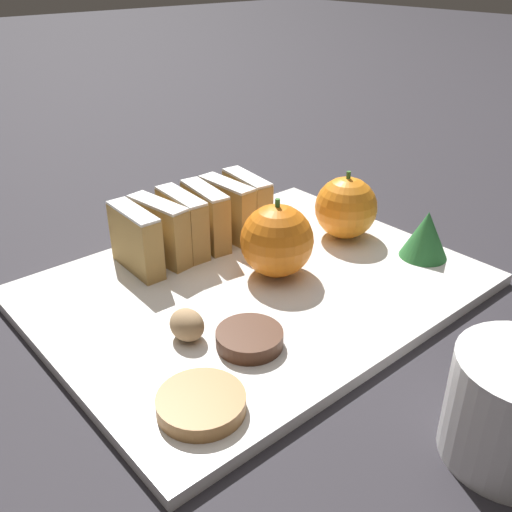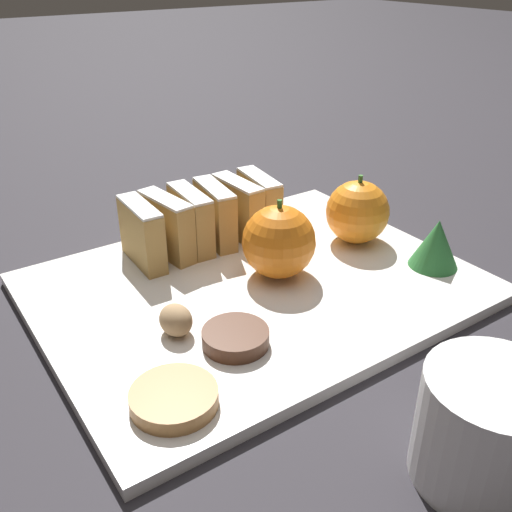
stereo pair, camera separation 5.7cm
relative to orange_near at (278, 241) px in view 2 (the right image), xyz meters
The scene contains 15 objects.
ground_plane 0.06m from the orange_near, 85.58° to the right, with size 6.00×6.00×0.00m, color #28262B.
serving_platter 0.05m from the orange_near, 85.58° to the right, with size 0.33×0.43×0.01m.
stollen_slice_front 0.15m from the orange_near, 133.85° to the right, with size 0.08×0.02×0.07m.
stollen_slice_second 0.13m from the orange_near, 144.05° to the right, with size 0.08×0.03×0.07m.
stollen_slice_third 0.11m from the orange_near, 156.86° to the right, with size 0.08×0.03×0.07m.
stollen_slice_fourth 0.10m from the orange_near, behind, with size 0.08×0.03×0.07m.
stollen_slice_fifth 0.10m from the orange_near, behind, with size 0.08×0.03×0.07m.
stollen_slice_sixth 0.11m from the orange_near, 155.23° to the left, with size 0.08×0.03×0.07m.
orange_near is the anchor object (origin of this frame).
orange_far 0.12m from the orange_near, 95.10° to the left, with size 0.07×0.07×0.08m.
walnut 0.14m from the orange_near, 75.18° to the right, with size 0.03×0.03×0.03m.
chocolate_cookie 0.13m from the orange_near, 52.17° to the right, with size 0.06×0.06×0.01m.
gingerbread_cookie 0.22m from the orange_near, 57.15° to the right, with size 0.07×0.07×0.01m.
evergreen_sprig 0.17m from the orange_near, 61.33° to the left, with size 0.05×0.05×0.05m.
coffee_mug 0.28m from the orange_near, ahead, with size 0.12×0.09×0.08m.
Camera 2 is at (0.42, -0.28, 0.31)m, focal length 40.00 mm.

